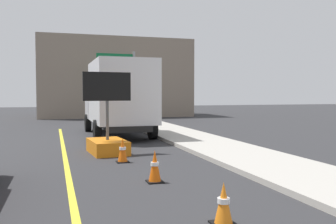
{
  "coord_description": "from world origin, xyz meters",
  "views": [
    {
      "loc": [
        -0.31,
        2.26,
        2.0
      ],
      "look_at": [
        1.21,
        7.21,
        1.74
      ],
      "focal_mm": 40.0,
      "sensor_mm": 36.0,
      "label": 1
    }
  ],
  "objects_px": {
    "highway_guide_sign": "(123,73)",
    "traffic_cone_far_lane": "(155,166)",
    "arrow_board_trailer": "(107,139)",
    "traffic_cone_mid_lane": "(224,204)",
    "traffic_cone_curbside": "(123,150)",
    "box_truck": "(118,97)"
  },
  "relations": [
    {
      "from": "highway_guide_sign",
      "to": "traffic_cone_far_lane",
      "type": "bearing_deg",
      "value": -98.1
    },
    {
      "from": "box_truck",
      "to": "traffic_cone_curbside",
      "type": "distance_m",
      "value": 7.03
    },
    {
      "from": "traffic_cone_curbside",
      "to": "box_truck",
      "type": "bearing_deg",
      "value": 81.55
    },
    {
      "from": "arrow_board_trailer",
      "to": "traffic_cone_mid_lane",
      "type": "bearing_deg",
      "value": -84.16
    },
    {
      "from": "highway_guide_sign",
      "to": "traffic_cone_far_lane",
      "type": "xyz_separation_m",
      "value": [
        -2.62,
        -18.44,
        -3.06
      ]
    },
    {
      "from": "traffic_cone_mid_lane",
      "to": "traffic_cone_curbside",
      "type": "distance_m",
      "value": 5.59
    },
    {
      "from": "box_truck",
      "to": "traffic_cone_far_lane",
      "type": "xyz_separation_m",
      "value": [
        -0.75,
        -9.42,
        -1.48
      ]
    },
    {
      "from": "box_truck",
      "to": "traffic_cone_curbside",
      "type": "relative_size",
      "value": 9.23
    },
    {
      "from": "traffic_cone_far_lane",
      "to": "box_truck",
      "type": "bearing_deg",
      "value": 85.46
    },
    {
      "from": "box_truck",
      "to": "highway_guide_sign",
      "type": "height_order",
      "value": "highway_guide_sign"
    },
    {
      "from": "traffic_cone_far_lane",
      "to": "traffic_cone_curbside",
      "type": "relative_size",
      "value": 1.03
    },
    {
      "from": "arrow_board_trailer",
      "to": "box_truck",
      "type": "xyz_separation_m",
      "value": [
        1.2,
        5.03,
        1.36
      ]
    },
    {
      "from": "arrow_board_trailer",
      "to": "box_truck",
      "type": "bearing_deg",
      "value": 76.54
    },
    {
      "from": "box_truck",
      "to": "traffic_cone_far_lane",
      "type": "relative_size",
      "value": 8.99
    },
    {
      "from": "highway_guide_sign",
      "to": "traffic_cone_curbside",
      "type": "bearing_deg",
      "value": -100.34
    },
    {
      "from": "traffic_cone_mid_lane",
      "to": "traffic_cone_curbside",
      "type": "relative_size",
      "value": 0.92
    },
    {
      "from": "traffic_cone_curbside",
      "to": "traffic_cone_far_lane",
      "type": "bearing_deg",
      "value": -84.3
    },
    {
      "from": "traffic_cone_mid_lane",
      "to": "box_truck",
      "type": "bearing_deg",
      "value": 87.9
    },
    {
      "from": "highway_guide_sign",
      "to": "traffic_cone_mid_lane",
      "type": "xyz_separation_m",
      "value": [
        -2.33,
        -21.37,
        -3.1
      ]
    },
    {
      "from": "arrow_board_trailer",
      "to": "traffic_cone_far_lane",
      "type": "height_order",
      "value": "arrow_board_trailer"
    },
    {
      "from": "arrow_board_trailer",
      "to": "highway_guide_sign",
      "type": "xyz_separation_m",
      "value": [
        3.08,
        14.04,
        2.94
      ]
    },
    {
      "from": "arrow_board_trailer",
      "to": "highway_guide_sign",
      "type": "bearing_deg",
      "value": 77.63
    }
  ]
}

